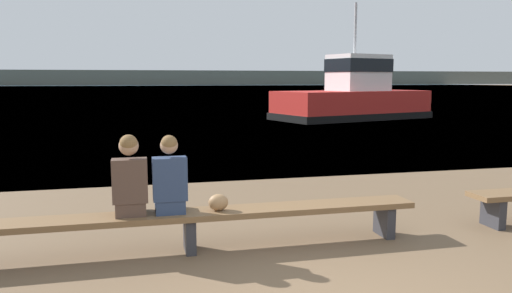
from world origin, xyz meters
The scene contains 7 objects.
water_surface centered at (0.00, 126.23, 0.00)m, with size 240.00×240.00×0.00m, color #5684A3.
far_shoreline centered at (0.00, 181.72, 2.57)m, with size 600.00×12.00×5.15m, color #4C4C42.
bench_main centered at (-1.01, 2.24, 0.39)m, with size 5.77×0.47×0.49m.
person_left centered at (-1.69, 2.24, 0.91)m, with size 0.40×0.42×0.96m.
person_right centered at (-1.23, 2.24, 0.89)m, with size 0.40×0.41×0.94m.
shopping_bag centered at (-0.66, 2.22, 0.59)m, with size 0.24×0.18×0.20m.
tugboat_red centered at (9.53, 20.73, 1.05)m, with size 8.94×5.72×5.96m.
Camera 1 is at (-1.60, -3.62, 2.07)m, focal length 35.00 mm.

